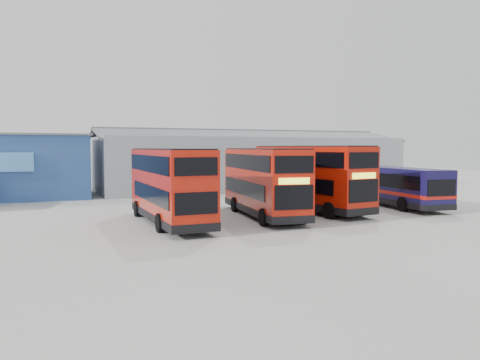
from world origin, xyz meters
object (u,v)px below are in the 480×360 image
double_decker_right (310,178)px  office_block (7,166)px  double_decker_centre (263,183)px  single_decker_blue (392,187)px  maintenance_shed (248,162)px  double_decker_left (169,186)px

double_decker_right → office_block: bearing=133.7°
double_decker_centre → single_decker_blue: 10.49m
double_decker_centre → double_decker_right: size_ratio=0.97×
maintenance_shed → double_decker_right: size_ratio=3.05×
office_block → double_decker_left: (8.57, -17.45, -0.59)m
office_block → double_decker_left: bearing=-63.8°
double_decker_centre → double_decker_right: (3.87, 1.11, 0.08)m
office_block → maintenance_shed: bearing=5.2°
maintenance_shed → double_decker_left: bearing=-124.6°
office_block → double_decker_right: size_ratio=1.23×
double_decker_centre → single_decker_blue: bearing=13.0°
office_block → single_decker_blue: 29.56m
double_decker_left → double_decker_centre: 5.74m
office_block → double_decker_centre: size_ratio=1.27×
double_decker_left → double_decker_centre: bearing=-176.2°
maintenance_shed → office_block: bearing=-174.8°
double_decker_left → double_decker_right: size_ratio=0.95×
office_block → double_decker_right: office_block is taller
double_decker_centre → double_decker_right: bearing=23.8°
office_block → maintenance_shed: size_ratio=0.40×
maintenance_shed → double_decker_right: 18.41m
maintenance_shed → single_decker_blue: maintenance_shed is taller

